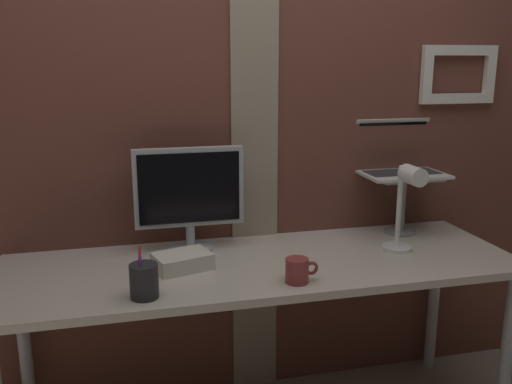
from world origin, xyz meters
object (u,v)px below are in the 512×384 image
object	(u,v)px
desk_lamp	(406,199)
pen_cup	(144,281)
coffee_mug	(298,270)
laptop	(396,158)
monitor	(189,192)

from	to	relation	value
desk_lamp	pen_cup	xyz separation A→B (m)	(-1.01, -0.17, -0.17)
pen_cup	coffee_mug	distance (m)	0.52
desk_lamp	coffee_mug	world-z (taller)	desk_lamp
laptop	coffee_mug	size ratio (longest dim) A/B	3.01
pen_cup	laptop	bearing A→B (deg)	23.97
monitor	desk_lamp	world-z (taller)	monitor
laptop	monitor	bearing A→B (deg)	-175.06
laptop	coffee_mug	bearing A→B (deg)	-140.71
monitor	coffee_mug	xyz separation A→B (m)	(0.32, -0.43, -0.20)
pen_cup	coffee_mug	bearing A→B (deg)	-0.01
pen_cup	coffee_mug	world-z (taller)	pen_cup
monitor	laptop	distance (m)	0.94
laptop	pen_cup	world-z (taller)	laptop
pen_cup	coffee_mug	size ratio (longest dim) A/B	1.44
laptop	desk_lamp	distance (m)	0.37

